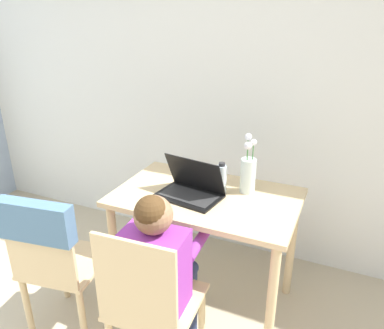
% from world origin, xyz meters
% --- Properties ---
extents(wall_back, '(6.40, 0.05, 2.50)m').
position_xyz_m(wall_back, '(0.00, 2.23, 1.25)').
color(wall_back, silver).
rests_on(wall_back, ground_plane).
extents(dining_table, '(1.04, 0.65, 0.75)m').
position_xyz_m(dining_table, '(0.18, 1.53, 0.64)').
color(dining_table, '#D6B784').
rests_on(dining_table, ground_plane).
extents(chair_occupied, '(0.42, 0.42, 0.89)m').
position_xyz_m(chair_occupied, '(0.16, 0.91, 0.46)').
color(chair_occupied, '#D6B784').
rests_on(chair_occupied, ground_plane).
extents(chair_spare, '(0.46, 0.48, 0.90)m').
position_xyz_m(chair_spare, '(-0.43, 0.92, 0.60)').
color(chair_spare, '#D6B784').
rests_on(chair_spare, ground_plane).
extents(person_seated, '(0.32, 0.44, 1.00)m').
position_xyz_m(person_seated, '(0.15, 1.03, 0.62)').
color(person_seated, purple).
rests_on(person_seated, ground_plane).
extents(laptop, '(0.38, 0.28, 0.22)m').
position_xyz_m(laptop, '(0.11, 1.49, 0.80)').
color(laptop, black).
rests_on(laptop, dining_table).
extents(flower_vase, '(0.09, 0.09, 0.35)m').
position_xyz_m(flower_vase, '(0.38, 1.67, 0.87)').
color(flower_vase, silver).
rests_on(flower_vase, dining_table).
extents(water_bottle, '(0.06, 0.06, 0.19)m').
position_xyz_m(water_bottle, '(0.25, 1.59, 0.83)').
color(water_bottle, silver).
rests_on(water_bottle, dining_table).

